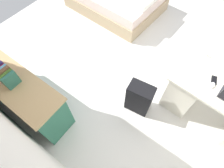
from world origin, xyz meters
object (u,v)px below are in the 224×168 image
Objects in this scene: desk at (219,106)px; cell_phone_by_mouse at (214,80)px; computer_mouse at (212,85)px; suitcase_black at (139,98)px; credenza at (16,89)px.

cell_phone_by_mouse is (0.26, -0.04, 0.35)m from desk.
desk is at bearing 156.25° from cell_phone_by_mouse.
computer_mouse is at bearing 11.52° from desk.
suitcase_black is 0.95m from computer_mouse.
suitcase_black is at bearing -146.85° from credenza.
credenza reaches higher than suitcase_black.
desk is at bearing -160.09° from suitcase_black.
desk is at bearing -164.40° from computer_mouse.
desk is 2.59× the size of suitcase_black.
credenza is at bearing 37.05° from computer_mouse.
cell_phone_by_mouse reaches higher than desk.
cell_phone_by_mouse is at bearing -80.95° from computer_mouse.
credenza reaches higher than desk.
credenza is at bearing 19.88° from cell_phone_by_mouse.
computer_mouse reaches higher than credenza.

